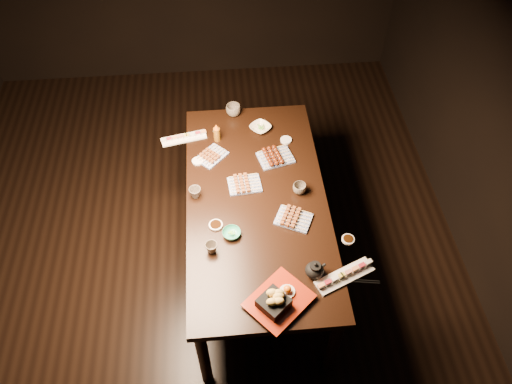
% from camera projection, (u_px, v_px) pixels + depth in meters
% --- Properties ---
extents(ground, '(5.00, 5.00, 0.00)m').
position_uv_depth(ground, '(199.00, 275.00, 3.70)').
color(ground, black).
rests_on(ground, ground).
extents(dining_table, '(1.38, 1.98, 0.75)m').
position_uv_depth(dining_table, '(257.00, 234.00, 3.49)').
color(dining_table, black).
rests_on(dining_table, ground).
extents(sushi_platter_near, '(0.37, 0.23, 0.04)m').
position_uv_depth(sushi_platter_near, '(345.00, 275.00, 2.82)').
color(sushi_platter_near, white).
rests_on(sushi_platter_near, dining_table).
extents(sushi_platter_far, '(0.33, 0.15, 0.04)m').
position_uv_depth(sushi_platter_far, '(184.00, 137.00, 3.55)').
color(sushi_platter_far, white).
rests_on(sushi_platter_far, dining_table).
extents(yakitori_plate_center, '(0.23, 0.17, 0.05)m').
position_uv_depth(yakitori_plate_center, '(245.00, 183.00, 3.26)').
color(yakitori_plate_center, '#828EB6').
rests_on(yakitori_plate_center, dining_table).
extents(yakitori_plate_right, '(0.26, 0.23, 0.05)m').
position_uv_depth(yakitori_plate_right, '(294.00, 217.00, 3.08)').
color(yakitori_plate_right, '#828EB6').
rests_on(yakitori_plate_right, dining_table).
extents(yakitori_plate_left, '(0.25, 0.25, 0.05)m').
position_uv_depth(yakitori_plate_left, '(212.00, 154.00, 3.43)').
color(yakitori_plate_left, '#828EB6').
rests_on(yakitori_plate_left, dining_table).
extents(tsukune_plate, '(0.27, 0.22, 0.06)m').
position_uv_depth(tsukune_plate, '(276.00, 156.00, 3.42)').
color(tsukune_plate, '#828EB6').
rests_on(tsukune_plate, dining_table).
extents(edamame_bowl_green, '(0.15, 0.15, 0.03)m').
position_uv_depth(edamame_bowl_green, '(232.00, 233.00, 3.01)').
color(edamame_bowl_green, '#349F79').
rests_on(edamame_bowl_green, dining_table).
extents(edamame_bowl_cream, '(0.20, 0.20, 0.03)m').
position_uv_depth(edamame_bowl_cream, '(260.00, 128.00, 3.61)').
color(edamame_bowl_cream, '#F0E2C4').
rests_on(edamame_bowl_cream, dining_table).
extents(tempura_tray, '(0.43, 0.42, 0.12)m').
position_uv_depth(tempura_tray, '(279.00, 297.00, 2.69)').
color(tempura_tray, black).
rests_on(tempura_tray, dining_table).
extents(teacup_near_left, '(0.08, 0.08, 0.07)m').
position_uv_depth(teacup_near_left, '(211.00, 248.00, 2.92)').
color(teacup_near_left, brown).
rests_on(teacup_near_left, dining_table).
extents(teacup_mid_right, '(0.11, 0.11, 0.07)m').
position_uv_depth(teacup_mid_right, '(300.00, 188.00, 3.22)').
color(teacup_mid_right, brown).
rests_on(teacup_mid_right, dining_table).
extents(teacup_far_left, '(0.08, 0.08, 0.07)m').
position_uv_depth(teacup_far_left, '(195.00, 193.00, 3.19)').
color(teacup_far_left, brown).
rests_on(teacup_far_left, dining_table).
extents(teacup_far_right, '(0.14, 0.14, 0.09)m').
position_uv_depth(teacup_far_right, '(233.00, 110.00, 3.70)').
color(teacup_far_right, brown).
rests_on(teacup_far_right, dining_table).
extents(teapot, '(0.17, 0.17, 0.11)m').
position_uv_depth(teapot, '(315.00, 269.00, 2.81)').
color(teapot, black).
rests_on(teapot, dining_table).
extents(condiment_bottle, '(0.07, 0.07, 0.14)m').
position_uv_depth(condiment_bottle, '(217.00, 132.00, 3.50)').
color(condiment_bottle, brown).
rests_on(condiment_bottle, dining_table).
extents(sauce_dish_west, '(0.12, 0.12, 0.02)m').
position_uv_depth(sauce_dish_west, '(216.00, 225.00, 3.06)').
color(sauce_dish_west, white).
rests_on(sauce_dish_west, dining_table).
extents(sauce_dish_east, '(0.10, 0.10, 0.01)m').
position_uv_depth(sauce_dish_east, '(286.00, 140.00, 3.55)').
color(sauce_dish_east, white).
rests_on(sauce_dish_east, dining_table).
extents(sauce_dish_se, '(0.08, 0.08, 0.01)m').
position_uv_depth(sauce_dish_se, '(348.00, 239.00, 3.00)').
color(sauce_dish_se, white).
rests_on(sauce_dish_se, dining_table).
extents(sauce_dish_nw, '(0.10, 0.10, 0.01)m').
position_uv_depth(sauce_dish_nw, '(198.00, 161.00, 3.41)').
color(sauce_dish_nw, white).
rests_on(sauce_dish_nw, dining_table).
extents(chopsticks_near, '(0.21, 0.16, 0.01)m').
position_uv_depth(chopsticks_near, '(280.00, 291.00, 2.77)').
color(chopsticks_near, black).
rests_on(chopsticks_near, dining_table).
extents(chopsticks_se, '(0.24, 0.06, 0.01)m').
position_uv_depth(chopsticks_se, '(358.00, 281.00, 2.82)').
color(chopsticks_se, black).
rests_on(chopsticks_se, dining_table).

